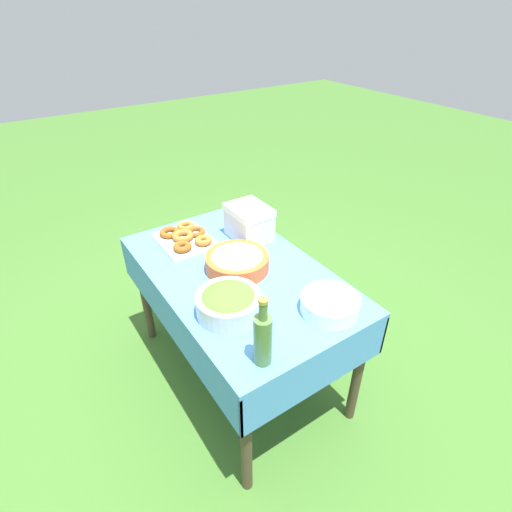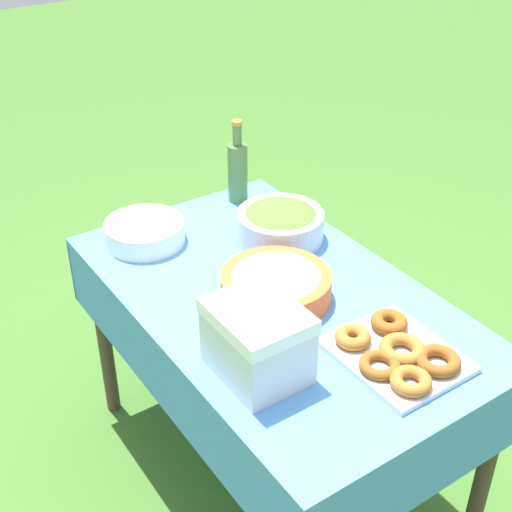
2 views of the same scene
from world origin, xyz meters
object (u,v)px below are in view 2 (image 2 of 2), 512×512
Objects in this scene: donut_platter at (397,353)px; plate_stack at (145,232)px; salad_bowl at (280,223)px; olive_oil_bottle at (238,170)px; pasta_bowl at (276,284)px; cooler_box at (257,341)px.

plate_stack is (0.89, 0.27, 0.01)m from donut_platter.
olive_oil_bottle reaches higher than salad_bowl.
plate_stack is at bearing 58.21° from salad_bowl.
plate_stack is (0.50, 0.17, -0.01)m from pasta_bowl.
salad_bowl is at bearing -40.91° from cooler_box.
pasta_bowl is 0.52m from plate_stack.
salad_bowl is 0.44m from plate_stack.
cooler_box is at bearing 62.37° from donut_platter.
pasta_bowl is 0.41m from donut_platter.
plate_stack is 0.73m from cooler_box.
cooler_box reaches higher than pasta_bowl.
cooler_box is (-0.80, 0.46, -0.02)m from olive_oil_bottle.
cooler_box is at bearing 150.06° from olive_oil_bottle.
cooler_box is (-0.49, 0.43, 0.04)m from salad_bowl.
olive_oil_bottle is (0.57, -0.24, 0.07)m from pasta_bowl.
olive_oil_bottle is (0.31, -0.03, 0.06)m from salad_bowl.
olive_oil_bottle is 1.24× the size of cooler_box.
donut_platter is at bearing -163.20° from plate_stack.
olive_oil_bottle is (0.07, -0.41, 0.08)m from plate_stack.
salad_bowl is 1.09× the size of plate_stack.
pasta_bowl reaches higher than donut_platter.
plate_stack is 0.85× the size of olive_oil_bottle.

